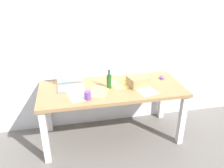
{
  "coord_description": "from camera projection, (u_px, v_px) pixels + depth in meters",
  "views": [
    {
      "loc": [
        -0.51,
        -2.47,
        1.98
      ],
      "look_at": [
        0.0,
        0.0,
        0.78
      ],
      "focal_mm": 36.83,
      "sensor_mm": 36.0,
      "label": 1
    }
  ],
  "objects": [
    {
      "name": "paper_sheet_front_left",
      "position": [
        78.0,
        96.0,
        2.63
      ],
      "size": [
        0.27,
        0.34,
        0.0
      ],
      "primitive_type": "cube",
      "rotation": [
        0.0,
        0.0,
        0.23
      ],
      "color": "white",
      "rests_on": "desk"
    },
    {
      "name": "desk",
      "position": [
        112.0,
        95.0,
        2.86
      ],
      "size": [
        1.77,
        0.74,
        0.73
      ],
      "color": "#A37A4C",
      "rests_on": "ground"
    },
    {
      "name": "laptop_left",
      "position": [
        70.0,
        83.0,
        2.81
      ],
      "size": [
        0.32,
        0.25,
        0.24
      ],
      "color": "gray",
      "rests_on": "desk"
    },
    {
      "name": "coffee_mug",
      "position": [
        88.0,
        95.0,
        2.54
      ],
      "size": [
        0.08,
        0.08,
        0.09
      ],
      "primitive_type": "cylinder",
      "color": "#724799",
      "rests_on": "desk"
    },
    {
      "name": "ground_plane",
      "position": [
        112.0,
        136.0,
        3.13
      ],
      "size": [
        8.0,
        8.0,
        0.0
      ],
      "primitive_type": "plane",
      "color": "slate"
    },
    {
      "name": "computer_mouse",
      "position": [
        162.0,
        77.0,
        3.06
      ],
      "size": [
        0.09,
        0.11,
        0.03
      ],
      "primitive_type": "ellipsoid",
      "rotation": [
        0.0,
        0.0,
        -0.36
      ],
      "color": "#724799",
      "rests_on": "desk"
    },
    {
      "name": "paper_yellow_folder",
      "position": [
        99.0,
        92.0,
        2.72
      ],
      "size": [
        0.31,
        0.36,
        0.0
      ],
      "primitive_type": "cube",
      "rotation": [
        0.0,
        0.0,
        -0.42
      ],
      "color": "#F4E06B",
      "rests_on": "desk"
    },
    {
      "name": "beer_bottle",
      "position": [
        109.0,
        81.0,
        2.78
      ],
      "size": [
        0.06,
        0.06,
        0.23
      ],
      "color": "#1E5123",
      "rests_on": "desk"
    },
    {
      "name": "paper_sheet_front_right",
      "position": [
        145.0,
        90.0,
        2.76
      ],
      "size": [
        0.27,
        0.34,
        0.0
      ],
      "primitive_type": "cube",
      "rotation": [
        0.0,
        0.0,
        0.22
      ],
      "color": "white",
      "rests_on": "desk"
    },
    {
      "name": "cardboard_box",
      "position": [
        138.0,
        81.0,
        2.85
      ],
      "size": [
        0.28,
        0.25,
        0.12
      ],
      "primitive_type": "cube",
      "rotation": [
        0.0,
        0.0,
        0.24
      ],
      "color": "tan",
      "rests_on": "desk"
    },
    {
      "name": "paper_sheet_near_back",
      "position": [
        119.0,
        84.0,
        2.91
      ],
      "size": [
        0.27,
        0.33,
        0.0
      ],
      "primitive_type": "cube",
      "rotation": [
        0.0,
        0.0,
        0.21
      ],
      "color": "#F4E06B",
      "rests_on": "desk"
    },
    {
      "name": "back_wall",
      "position": [
        105.0,
        34.0,
        2.95
      ],
      "size": [
        5.2,
        0.08,
        2.6
      ],
      "primitive_type": "cube",
      "color": "white",
      "rests_on": "ground"
    }
  ]
}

